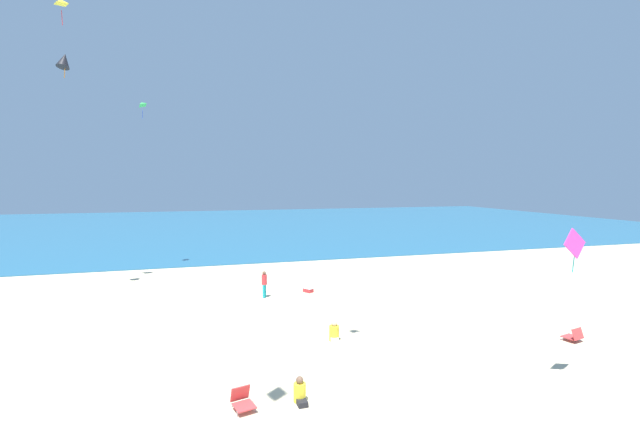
{
  "coord_description": "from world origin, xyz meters",
  "views": [
    {
      "loc": [
        -4.21,
        -9.1,
        6.1
      ],
      "look_at": [
        0.0,
        5.51,
        4.59
      ],
      "focal_mm": 24.15,
      "sensor_mm": 36.0,
      "label": 1
    }
  ],
  "objects": [
    {
      "name": "ground_plane",
      "position": [
        0.0,
        10.0,
        0.0
      ],
      "size": [
        120.0,
        120.0,
        0.0
      ],
      "primitive_type": "plane",
      "color": "beige"
    },
    {
      "name": "ocean_water",
      "position": [
        0.0,
        52.5,
        0.03
      ],
      "size": [
        120.0,
        60.0,
        0.05
      ],
      "primitive_type": "cube",
      "color": "#236084",
      "rests_on": "ground_plane"
    },
    {
      "name": "beach_chair_near_camera",
      "position": [
        -3.16,
        2.06,
        0.25
      ],
      "size": [
        0.67,
        0.78,
        0.6
      ],
      "rotation": [
        0.0,
        0.0,
        4.97
      ],
      "color": "#D13D3D",
      "rests_on": "ground_plane"
    },
    {
      "name": "beach_chair_far_left",
      "position": [
        9.53,
        3.51,
        0.24
      ],
      "size": [
        0.72,
        0.72,
        0.55
      ],
      "rotation": [
        0.0,
        0.0,
        1.8
      ],
      "color": "#D13D3D",
      "rests_on": "ground_plane"
    },
    {
      "name": "cooler_box",
      "position": [
        1.61,
        13.46,
        0.12
      ],
      "size": [
        0.58,
        0.63,
        0.24
      ],
      "rotation": [
        0.0,
        0.0,
        2.14
      ],
      "color": "red",
      "rests_on": "ground_plane"
    },
    {
      "name": "person_0",
      "position": [
        -0.89,
        13.02,
        0.81
      ],
      "size": [
        0.39,
        0.39,
        1.41
      ],
      "rotation": [
        0.0,
        0.0,
        5.68
      ],
      "color": "#19ADB2",
      "rests_on": "ground_plane"
    },
    {
      "name": "person_2",
      "position": [
        -1.59,
        1.99,
        0.27
      ],
      "size": [
        0.36,
        0.59,
        0.72
      ],
      "rotation": [
        0.0,
        0.0,
        4.75
      ],
      "color": "yellow",
      "rests_on": "ground_plane"
    },
    {
      "name": "person_3",
      "position": [
        0.74,
        6.1,
        0.3
      ],
      "size": [
        0.47,
        0.7,
        0.81
      ],
      "rotation": [
        0.0,
        0.0,
        4.5
      ],
      "color": "yellow",
      "rests_on": "ground_plane"
    },
    {
      "name": "kite_black",
      "position": [
        -10.53,
        16.35,
        12.27
      ],
      "size": [
        0.94,
        1.03,
        1.35
      ],
      "rotation": [
        0.0,
        0.0,
        5.8
      ],
      "color": "black"
    },
    {
      "name": "kite_green",
      "position": [
        -7.57,
        22.43,
        11.24
      ],
      "size": [
        0.67,
        0.74,
        1.15
      ],
      "rotation": [
        0.0,
        0.0,
        4.36
      ],
      "color": "green"
    },
    {
      "name": "kite_yellow",
      "position": [
        -10.73,
        17.25,
        15.45
      ],
      "size": [
        0.77,
        0.68,
        1.31
      ],
      "rotation": [
        0.0,
        0.0,
        5.87
      ],
      "color": "yellow"
    },
    {
      "name": "kite_magenta",
      "position": [
        6.3,
        0.7,
        4.3
      ],
      "size": [
        0.89,
        0.22,
        1.3
      ],
      "rotation": [
        0.0,
        0.0,
        3.48
      ],
      "color": "#DB3DA8"
    }
  ]
}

